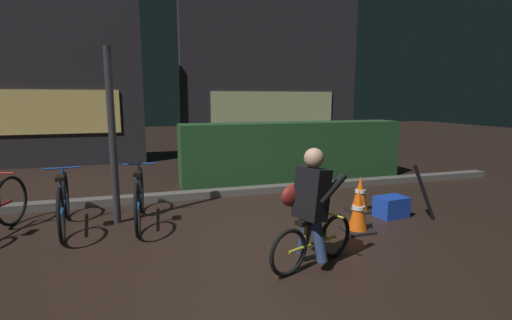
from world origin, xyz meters
TOP-DOWN VIEW (x-y plane):
  - ground_plane at (0.00, 0.00)m, footprint 40.00×40.00m
  - sidewalk_curb at (0.00, 2.20)m, footprint 12.00×0.24m
  - hedge_row at (1.80, 3.10)m, footprint 4.80×0.70m
  - storefront_left at (-3.23, 6.50)m, footprint 4.07×0.54m
  - storefront_right at (2.74, 7.20)m, footprint 5.74×0.54m
  - street_post at (-1.66, 1.20)m, footprint 0.10×0.10m
  - parked_bike_left_mid at (-2.31, 1.10)m, footprint 0.46×1.73m
  - parked_bike_center_left at (-1.35, 1.07)m, footprint 0.46×1.76m
  - traffic_cone_near at (1.39, -0.10)m, footprint 0.36×0.36m
  - traffic_cone_far at (1.90, 0.66)m, footprint 0.36×0.36m
  - blue_crate at (2.20, 0.30)m, footprint 0.47×0.37m
  - cyclist at (0.34, -0.85)m, footprint 1.12×0.53m
  - closed_umbrella at (2.55, 0.05)m, footprint 0.36×0.17m

SIDE VIEW (x-z plane):
  - ground_plane at x=0.00m, z-range 0.00..0.00m
  - sidewalk_curb at x=0.00m, z-range 0.00..0.12m
  - blue_crate at x=2.20m, z-range 0.00..0.30m
  - traffic_cone_far at x=1.90m, z-range -0.01..0.55m
  - traffic_cone_near at x=1.39m, z-range -0.01..0.55m
  - parked_bike_left_mid at x=-2.31m, z-range -0.04..0.76m
  - parked_bike_center_left at x=-1.35m, z-range -0.04..0.77m
  - closed_umbrella at x=2.55m, z-range 0.00..0.81m
  - hedge_row at x=1.80m, z-range 0.00..1.24m
  - cyclist at x=0.34m, z-range 0.01..1.25m
  - street_post at x=-1.66m, z-range 0.00..2.41m
  - storefront_left at x=-3.23m, z-range -0.01..4.23m
  - storefront_right at x=2.74m, z-range -0.01..4.84m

